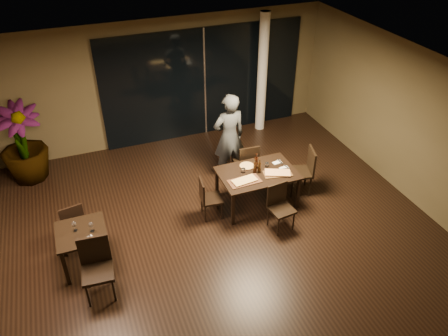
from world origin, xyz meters
TOP-DOWN VIEW (x-y plane):
  - ground at (0.00, 0.00)m, footprint 8.00×8.00m
  - wall_back at (0.00, 4.05)m, footprint 8.00×0.10m
  - wall_right at (4.05, 0.00)m, footprint 0.10×8.00m
  - ceiling at (0.00, 0.00)m, footprint 8.00×8.00m
  - window_panel at (1.00, 3.96)m, footprint 5.00×0.06m
  - column at (2.40, 3.65)m, footprint 0.24×0.24m
  - main_table at (1.00, 0.80)m, footprint 1.50×1.00m
  - side_table at (-2.40, 0.30)m, footprint 0.80×0.80m
  - chair_main_far at (1.09, 1.49)m, footprint 0.47×0.47m
  - chair_main_near at (1.11, 0.04)m, footprint 0.46×0.46m
  - chair_main_left at (-0.06, 0.76)m, footprint 0.44×0.44m
  - chair_main_right at (2.08, 0.82)m, footprint 0.57×0.57m
  - chair_side_far at (-2.52, 0.95)m, footprint 0.47×0.47m
  - chair_side_near at (-2.26, -0.35)m, footprint 0.52×0.52m
  - diner at (0.84, 1.92)m, footprint 0.69×0.48m
  - potted_plant at (-3.26, 3.39)m, footprint 1.02×1.02m
  - pizza_board_left at (0.64, 0.61)m, footprint 0.63×0.33m
  - pizza_board_right at (1.34, 0.62)m, footprint 0.58×0.36m
  - oblong_pizza_left at (0.64, 0.61)m, footprint 0.47×0.26m
  - oblong_pizza_right at (1.34, 0.62)m, footprint 0.52×0.39m
  - round_pizza at (0.89, 1.07)m, footprint 0.28×0.28m
  - bottle_a at (0.95, 0.82)m, footprint 0.07×0.07m
  - bottle_b at (1.03, 0.79)m, footprint 0.06×0.06m
  - bottle_c at (1.03, 0.95)m, footprint 0.07×0.07m
  - tumbler_left at (0.74, 0.90)m, footprint 0.08×0.08m
  - tumbler_right at (1.26, 0.92)m, footprint 0.07×0.07m
  - napkin_near at (1.54, 0.74)m, footprint 0.19×0.12m
  - napkin_far at (1.51, 0.97)m, footprint 0.19×0.12m
  - wine_glass_a at (-2.47, 0.35)m, footprint 0.08×0.08m
  - wine_glass_b at (-2.22, 0.24)m, footprint 0.08×0.08m
  - side_napkin at (-2.31, 0.06)m, footprint 0.21×0.17m

SIDE VIEW (x-z plane):
  - ground at x=0.00m, z-range 0.00..0.00m
  - chair_main_left at x=-0.06m, z-range 0.05..0.91m
  - chair_side_far at x=-2.52m, z-range 0.05..0.92m
  - chair_main_near at x=1.11m, z-range 0.05..0.95m
  - chair_main_far at x=1.09m, z-range 0.06..1.03m
  - chair_main_right at x=2.08m, z-range 0.06..1.06m
  - chair_side_near at x=-2.26m, z-range 0.06..1.09m
  - side_table at x=-2.40m, z-range 0.25..1.00m
  - main_table at x=1.00m, z-range 0.30..1.05m
  - pizza_board_left at x=0.64m, z-range 0.75..0.76m
  - pizza_board_right at x=1.34m, z-range 0.75..0.76m
  - round_pizza at x=0.89m, z-range 0.75..0.76m
  - napkin_near at x=1.54m, z-range 0.75..0.76m
  - napkin_far at x=1.51m, z-range 0.75..0.76m
  - side_napkin at x=-2.31m, z-range 0.75..0.76m
  - oblong_pizza_left at x=0.64m, z-range 0.77..0.78m
  - oblong_pizza_right at x=1.34m, z-range 0.77..0.78m
  - tumbler_right at x=1.26m, z-range 0.75..0.84m
  - tumbler_left at x=0.74m, z-range 0.75..0.84m
  - wine_glass_a at x=-2.47m, z-range 0.75..0.92m
  - wine_glass_b at x=-2.22m, z-range 0.75..0.92m
  - potted_plant at x=-3.26m, z-range 0.00..1.75m
  - bottle_b at x=1.03m, z-range 0.75..1.04m
  - bottle_a at x=0.95m, z-range 0.75..1.05m
  - bottle_c at x=1.03m, z-range 0.75..1.08m
  - diner at x=0.84m, z-range 0.00..1.95m
  - window_panel at x=1.00m, z-range 0.00..2.70m
  - wall_back at x=0.00m, z-range 0.00..3.00m
  - wall_right at x=4.05m, z-range 0.00..3.00m
  - column at x=2.40m, z-range 0.00..3.00m
  - ceiling at x=0.00m, z-range 3.00..3.04m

